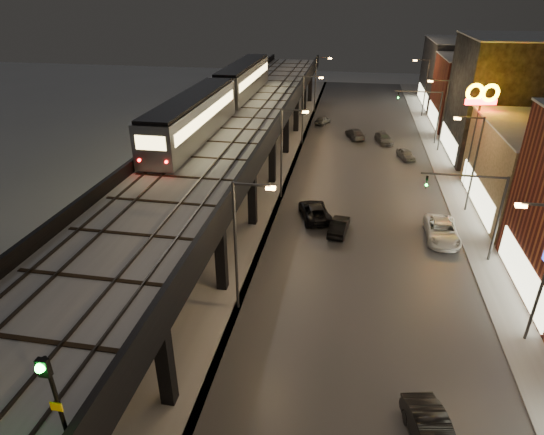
{
  "coord_description": "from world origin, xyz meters",
  "views": [
    {
      "loc": [
        5.73,
        -10.37,
        18.93
      ],
      "look_at": [
        0.92,
        16.71,
        5.0
      ],
      "focal_mm": 30.0,
      "sensor_mm": 36.0,
      "label": 1
    }
  ],
  "objects_px": {
    "car_mid_silver": "(315,212)",
    "car_onc_white": "(384,139)",
    "car_onc_dark": "(442,232)",
    "car_onc_red": "(406,154)",
    "car_near_white": "(339,227)",
    "subway_train": "(223,94)",
    "rail_signal": "(50,384)",
    "car_far_white": "(323,120)",
    "car_mid_dark": "(355,134)"
  },
  "relations": [
    {
      "from": "car_mid_silver",
      "to": "car_onc_white",
      "type": "xyz_separation_m",
      "value": [
        7.16,
        24.27,
        -0.1
      ]
    },
    {
      "from": "car_onc_dark",
      "to": "car_onc_red",
      "type": "relative_size",
      "value": 1.53
    },
    {
      "from": "car_mid_silver",
      "to": "car_near_white",
      "type": "bearing_deg",
      "value": 117.05
    },
    {
      "from": "subway_train",
      "to": "car_onc_red",
      "type": "relative_size",
      "value": 10.73
    },
    {
      "from": "rail_signal",
      "to": "car_onc_dark",
      "type": "bearing_deg",
      "value": 59.51
    },
    {
      "from": "subway_train",
      "to": "car_onc_red",
      "type": "xyz_separation_m",
      "value": [
        21.15,
        6.51,
        -7.88
      ]
    },
    {
      "from": "subway_train",
      "to": "car_onc_dark",
      "type": "distance_m",
      "value": 27.35
    },
    {
      "from": "car_near_white",
      "to": "car_onc_dark",
      "type": "bearing_deg",
      "value": -170.2
    },
    {
      "from": "rail_signal",
      "to": "car_far_white",
      "type": "xyz_separation_m",
      "value": [
        3.42,
        61.75,
        -8.31
      ]
    },
    {
      "from": "car_mid_silver",
      "to": "car_onc_red",
      "type": "relative_size",
      "value": 1.43
    },
    {
      "from": "car_near_white",
      "to": "car_onc_white",
      "type": "relative_size",
      "value": 0.93
    },
    {
      "from": "subway_train",
      "to": "car_mid_silver",
      "type": "relative_size",
      "value": 7.5
    },
    {
      "from": "car_near_white",
      "to": "car_far_white",
      "type": "height_order",
      "value": "car_near_white"
    },
    {
      "from": "car_near_white",
      "to": "car_far_white",
      "type": "xyz_separation_m",
      "value": [
        -4.06,
        34.99,
        -0.04
      ]
    },
    {
      "from": "car_mid_dark",
      "to": "car_mid_silver",
      "type": "bearing_deg",
      "value": 65.06
    },
    {
      "from": "car_near_white",
      "to": "car_mid_silver",
      "type": "height_order",
      "value": "car_mid_silver"
    },
    {
      "from": "car_onc_dark",
      "to": "car_onc_red",
      "type": "bearing_deg",
      "value": 94.91
    },
    {
      "from": "rail_signal",
      "to": "car_mid_silver",
      "type": "height_order",
      "value": "rail_signal"
    },
    {
      "from": "subway_train",
      "to": "car_onc_dark",
      "type": "relative_size",
      "value": 7.01
    },
    {
      "from": "rail_signal",
      "to": "car_near_white",
      "type": "relative_size",
      "value": 0.82
    },
    {
      "from": "subway_train",
      "to": "car_onc_white",
      "type": "bearing_deg",
      "value": 33.96
    },
    {
      "from": "car_onc_dark",
      "to": "car_near_white",
      "type": "bearing_deg",
      "value": -175.95
    },
    {
      "from": "rail_signal",
      "to": "car_onc_dark",
      "type": "xyz_separation_m",
      "value": [
        15.98,
        27.15,
        -8.16
      ]
    },
    {
      "from": "car_mid_silver",
      "to": "rail_signal",
      "type": "bearing_deg",
      "value": 63.45
    },
    {
      "from": "car_near_white",
      "to": "car_onc_red",
      "type": "bearing_deg",
      "value": -102.28
    },
    {
      "from": "subway_train",
      "to": "rail_signal",
      "type": "height_order",
      "value": "subway_train"
    },
    {
      "from": "car_near_white",
      "to": "car_onc_white",
      "type": "bearing_deg",
      "value": -93.14
    },
    {
      "from": "subway_train",
      "to": "car_mid_silver",
      "type": "xyz_separation_m",
      "value": [
        11.57,
        -11.66,
        -7.77
      ]
    },
    {
      "from": "subway_train",
      "to": "car_onc_red",
      "type": "height_order",
      "value": "subway_train"
    },
    {
      "from": "car_near_white",
      "to": "car_mid_dark",
      "type": "distance_m",
      "value": 28.25
    },
    {
      "from": "car_mid_silver",
      "to": "car_mid_dark",
      "type": "xyz_separation_m",
      "value": [
        3.27,
        25.81,
        -0.05
      ]
    },
    {
      "from": "car_near_white",
      "to": "car_far_white",
      "type": "relative_size",
      "value": 1.1
    },
    {
      "from": "car_onc_white",
      "to": "car_far_white",
      "type": "bearing_deg",
      "value": 122.29
    },
    {
      "from": "subway_train",
      "to": "car_onc_white",
      "type": "distance_m",
      "value": 23.92
    },
    {
      "from": "subway_train",
      "to": "car_mid_dark",
      "type": "height_order",
      "value": "subway_train"
    },
    {
      "from": "car_mid_silver",
      "to": "car_onc_white",
      "type": "distance_m",
      "value": 25.31
    },
    {
      "from": "car_near_white",
      "to": "car_mid_dark",
      "type": "relative_size",
      "value": 0.87
    },
    {
      "from": "car_mid_silver",
      "to": "car_onc_dark",
      "type": "distance_m",
      "value": 11.01
    },
    {
      "from": "car_mid_silver",
      "to": "car_far_white",
      "type": "xyz_separation_m",
      "value": [
        -1.75,
        32.56,
        -0.1
      ]
    },
    {
      "from": "rail_signal",
      "to": "car_mid_silver",
      "type": "distance_m",
      "value": 30.76
    },
    {
      "from": "car_mid_silver",
      "to": "car_onc_red",
      "type": "bearing_deg",
      "value": -134.32
    },
    {
      "from": "car_near_white",
      "to": "car_onc_red",
      "type": "distance_m",
      "value": 21.84
    },
    {
      "from": "car_onc_white",
      "to": "subway_train",
      "type": "bearing_deg",
      "value": -160.84
    },
    {
      "from": "subway_train",
      "to": "car_mid_silver",
      "type": "bearing_deg",
      "value": -45.22
    },
    {
      "from": "car_far_white",
      "to": "car_onc_red",
      "type": "bearing_deg",
      "value": 147.51
    },
    {
      "from": "car_onc_red",
      "to": "car_mid_dark",
      "type": "bearing_deg",
      "value": 113.07
    },
    {
      "from": "car_near_white",
      "to": "car_onc_white",
      "type": "xyz_separation_m",
      "value": [
        4.85,
        26.7,
        -0.04
      ]
    },
    {
      "from": "car_mid_silver",
      "to": "car_mid_dark",
      "type": "bearing_deg",
      "value": -113.73
    },
    {
      "from": "car_mid_silver",
      "to": "subway_train",
      "type": "bearing_deg",
      "value": -61.73
    },
    {
      "from": "car_mid_dark",
      "to": "car_onc_white",
      "type": "height_order",
      "value": "car_mid_dark"
    }
  ]
}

